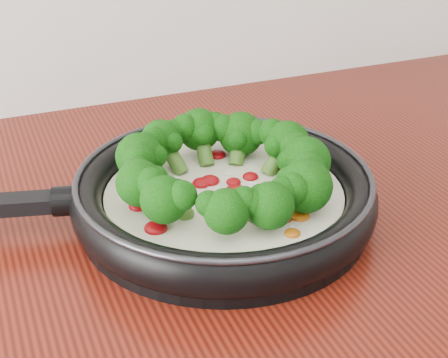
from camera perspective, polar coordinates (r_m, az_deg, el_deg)
name	(u,v)px	position (r m, az deg, el deg)	size (l,w,h in m)	color
skillet	(222,189)	(0.73, -0.14, -0.85)	(0.55, 0.41, 0.09)	black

